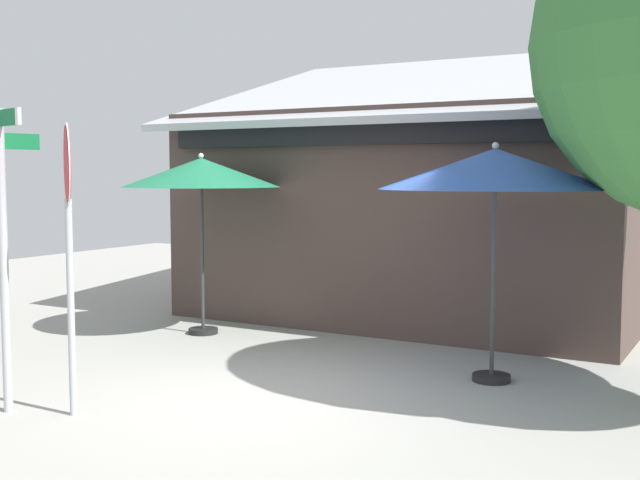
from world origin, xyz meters
TOP-DOWN VIEW (x-y plane):
  - ground_plane at (0.00, 0.00)m, footprint 28.00×28.00m
  - cafe_building at (-0.67, 5.89)m, footprint 7.71×5.77m
  - street_sign_post at (-2.11, -1.81)m, footprint 0.84×0.78m
  - stop_sign at (-1.46, -1.56)m, footprint 0.63×0.52m
  - patio_umbrella_forest_green_left at (-2.84, 2.30)m, footprint 2.34×2.34m
  - patio_umbrella_royal_blue_center at (1.77, 1.75)m, footprint 2.66×2.66m

SIDE VIEW (x-z plane):
  - ground_plane at x=0.00m, z-range -0.10..0.00m
  - cafe_building at x=-0.67m, z-range -0.58..4.15m
  - street_sign_post at x=-2.11m, z-range 0.32..3.36m
  - stop_sign at x=-1.46m, z-range 0.58..3.47m
  - patio_umbrella_forest_green_left at x=-2.84m, z-range 1.05..3.74m
  - patio_umbrella_royal_blue_center at x=1.77m, z-range 1.06..3.81m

